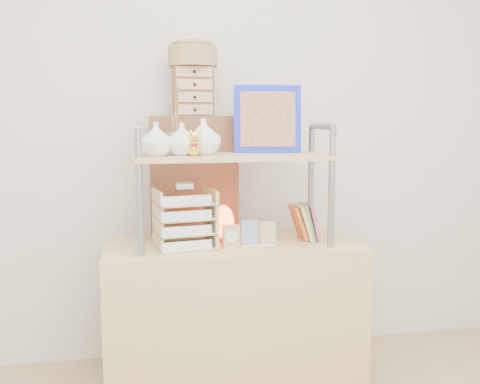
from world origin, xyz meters
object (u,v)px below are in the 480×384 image
at_px(cabinet, 195,242).
at_px(salt_lamp, 223,223).
at_px(desk, 233,319).
at_px(letter_tray, 185,222).

bearing_deg(cabinet, salt_lamp, -67.14).
bearing_deg(salt_lamp, desk, -60.51).
distance_m(cabinet, salt_lamp, 0.36).
height_order(letter_tray, salt_lamp, letter_tray).
height_order(desk, cabinet, cabinet).
height_order(desk, salt_lamp, salt_lamp).
bearing_deg(desk, salt_lamp, 119.49).
bearing_deg(letter_tray, desk, 8.18).
bearing_deg(cabinet, letter_tray, -98.62).
distance_m(letter_tray, salt_lamp, 0.22).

